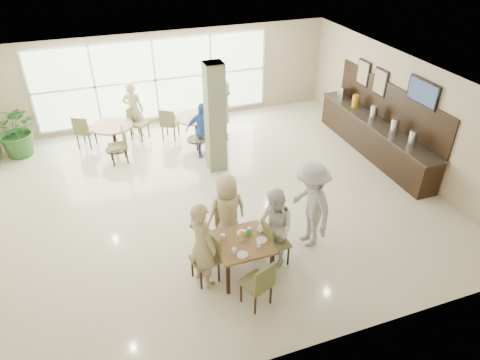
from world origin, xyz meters
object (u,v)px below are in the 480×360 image
object	(u,v)px
buffet_counter	(375,135)
adult_a	(202,130)
main_table	(242,245)
teen_standing	(311,205)
round_table_right	(196,121)
round_table_left	(113,131)
teen_right	(275,228)
adult_b	(222,109)
teen_left	(202,245)
potted_plant	(17,130)
adult_standing	(133,109)
teen_far	(227,212)

from	to	relation	value
buffet_counter	adult_a	distance (m)	4.68
main_table	teen_standing	xyz separation A→B (m)	(1.55, 0.37, 0.26)
round_table_right	teen_standing	distance (m)	5.26
buffet_counter	teen_standing	xyz separation A→B (m)	(-3.40, -2.75, 0.37)
round_table_left	teen_right	size ratio (longest dim) A/B	0.69
adult_a	adult_b	size ratio (longest dim) A/B	0.87
round_table_left	buffet_counter	distance (m)	7.18
teen_left	adult_a	size ratio (longest dim) A/B	1.13
potted_plant	adult_b	xyz separation A→B (m)	(5.52, -0.79, 0.12)
buffet_counter	teen_left	bearing A→B (deg)	-151.44
round_table_right	adult_standing	xyz separation A→B (m)	(-1.64, 0.91, 0.24)
main_table	teen_left	bearing A→B (deg)	178.02
round_table_left	adult_b	xyz separation A→B (m)	(3.08, -0.23, 0.30)
buffet_counter	teen_standing	bearing A→B (deg)	-141.11
main_table	adult_b	distance (m)	5.65
buffet_counter	teen_standing	world-z (taller)	buffet_counter
round_table_left	teen_left	world-z (taller)	teen_left
buffet_counter	teen_right	bearing A→B (deg)	-144.73
teen_far	adult_a	bearing A→B (deg)	-103.18
teen_standing	potted_plant	bearing A→B (deg)	-138.45
buffet_counter	adult_standing	bearing A→B (deg)	151.08
round_table_left	adult_a	distance (m)	2.52
teen_far	adult_b	bearing A→B (deg)	-111.51
adult_b	adult_standing	world-z (taller)	adult_b
teen_far	adult_a	xyz separation A→B (m)	(0.52, 3.73, -0.05)
potted_plant	teen_standing	distance (m)	8.22
main_table	round_table_right	distance (m)	5.56
teen_left	adult_standing	world-z (taller)	teen_left
main_table	round_table_left	xyz separation A→B (m)	(-1.74, 5.71, -0.08)
round_table_right	teen_far	bearing A→B (deg)	-97.15
main_table	adult_b	xyz separation A→B (m)	(1.34, 5.49, 0.22)
round_table_right	teen_left	world-z (taller)	teen_left
round_table_right	potted_plant	size ratio (longest dim) A/B	0.77
round_table_left	teen_right	bearing A→B (deg)	-66.92
teen_far	adult_standing	distance (m)	5.70
adult_b	potted_plant	bearing A→B (deg)	-88.01
main_table	teen_standing	world-z (taller)	teen_standing
round_table_right	potted_plant	world-z (taller)	potted_plant
teen_left	adult_b	world-z (taller)	adult_b
main_table	buffet_counter	distance (m)	5.86
buffet_counter	potted_plant	size ratio (longest dim) A/B	3.11
teen_left	teen_far	distance (m)	1.09
potted_plant	teen_right	xyz separation A→B (m)	(4.84, -6.19, 0.05)
potted_plant	teen_far	distance (m)	6.84
main_table	adult_a	bearing A→B (deg)	83.67
teen_left	teen_standing	xyz separation A→B (m)	(2.28, 0.35, 0.06)
main_table	adult_standing	distance (m)	6.53
main_table	round_table_right	bearing A→B (deg)	84.04
teen_far	teen_standing	bearing A→B (deg)	157.95
teen_right	adult_standing	distance (m)	6.59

